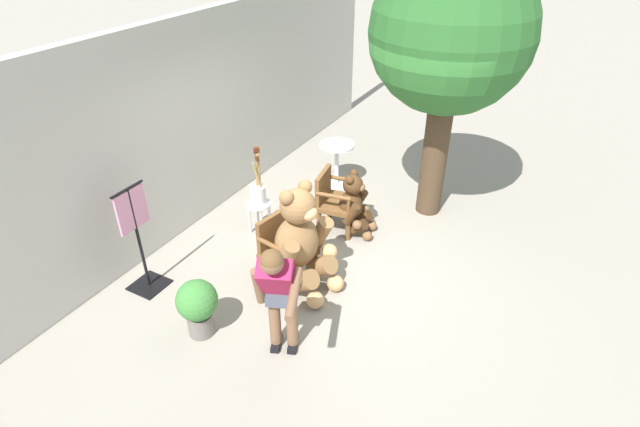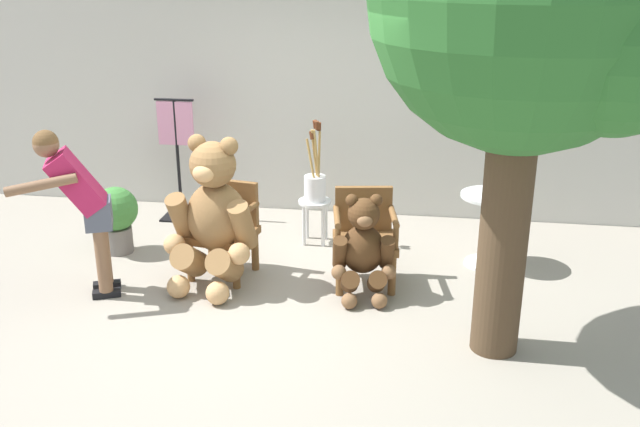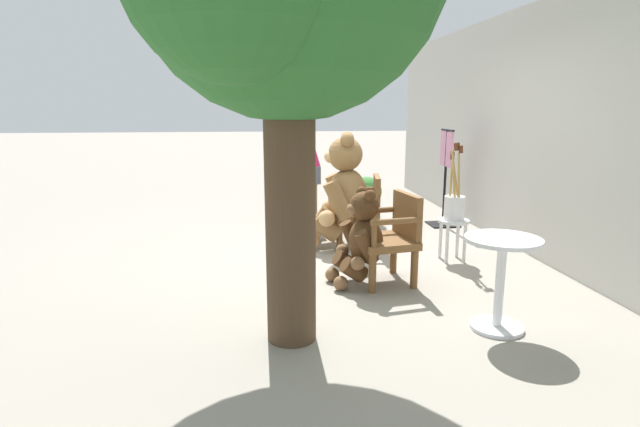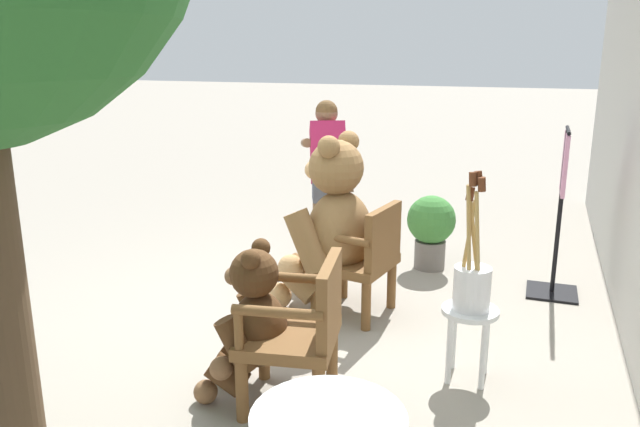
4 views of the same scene
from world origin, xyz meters
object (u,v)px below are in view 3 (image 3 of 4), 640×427
(white_stool, at_px, (453,229))
(brush_bucket, at_px, (454,203))
(potted_plant, at_px, (366,196))
(teddy_bear_small, at_px, (361,238))
(wooden_chair_right, at_px, (390,235))
(teddy_bear_large, at_px, (341,192))
(round_side_table, at_px, (501,273))
(clothing_display_stand, at_px, (445,175))
(person_visitor, at_px, (303,164))
(wooden_chair_left, at_px, (362,209))

(white_stool, distance_m, brush_bucket, 0.29)
(brush_bucket, distance_m, potted_plant, 2.01)
(potted_plant, bearing_deg, teddy_bear_small, -13.50)
(wooden_chair_right, xyz_separation_m, white_stool, (-0.59, 0.87, -0.11))
(teddy_bear_large, xyz_separation_m, round_side_table, (2.45, 0.80, -0.22))
(white_stool, relative_size, clothing_display_stand, 0.34)
(teddy_bear_large, xyz_separation_m, brush_bucket, (0.73, 1.12, -0.03))
(teddy_bear_small, distance_m, brush_bucket, 1.32)
(teddy_bear_large, relative_size, clothing_display_stand, 1.01)
(wooden_chair_right, height_order, teddy_bear_small, teddy_bear_small)
(teddy_bear_large, height_order, person_visitor, person_visitor)
(potted_plant, bearing_deg, person_visitor, -81.15)
(teddy_bear_large, bearing_deg, person_visitor, -160.32)
(clothing_display_stand, bearing_deg, teddy_bear_small, -36.78)
(teddy_bear_small, xyz_separation_m, person_visitor, (-2.38, -0.33, 0.44))
(wooden_chair_left, bearing_deg, wooden_chair_right, 0.01)
(teddy_bear_small, distance_m, round_side_table, 1.39)
(white_stool, bearing_deg, potted_plant, -163.92)
(teddy_bear_small, relative_size, person_visitor, 0.62)
(teddy_bear_large, relative_size, person_visitor, 0.92)
(wooden_chair_right, xyz_separation_m, person_visitor, (-2.36, -0.62, 0.44))
(brush_bucket, height_order, clothing_display_stand, clothing_display_stand)
(wooden_chair_left, bearing_deg, teddy_bear_small, -12.45)
(round_side_table, bearing_deg, wooden_chair_right, -154.25)
(wooden_chair_left, height_order, clothing_display_stand, clothing_display_stand)
(round_side_table, distance_m, clothing_display_stand, 3.46)
(potted_plant, bearing_deg, brush_bucket, 16.00)
(white_stool, height_order, brush_bucket, brush_bucket)
(teddy_bear_small, relative_size, potted_plant, 1.37)
(wooden_chair_right, height_order, person_visitor, person_visitor)
(potted_plant, bearing_deg, teddy_bear_large, -25.66)
(person_visitor, bearing_deg, clothing_display_stand, 85.95)
(teddy_bear_large, relative_size, teddy_bear_small, 1.48)
(person_visitor, xyz_separation_m, brush_bucket, (1.77, 1.49, -0.25))
(brush_bucket, relative_size, potted_plant, 1.24)
(wooden_chair_right, xyz_separation_m, clothing_display_stand, (-2.22, 1.38, 0.26))
(wooden_chair_left, height_order, round_side_table, wooden_chair_left)
(wooden_chair_left, xyz_separation_m, teddy_bear_large, (-0.02, -0.25, 0.21))
(wooden_chair_right, relative_size, person_visitor, 0.57)
(round_side_table, relative_size, clothing_display_stand, 0.53)
(wooden_chair_left, bearing_deg, teddy_bear_large, -95.42)
(brush_bucket, bearing_deg, clothing_display_stand, 162.46)
(wooden_chair_left, distance_m, brush_bucket, 1.13)
(wooden_chair_left, bearing_deg, clothing_display_stand, 123.69)
(round_side_table, bearing_deg, potted_plant, -176.36)
(wooden_chair_left, height_order, person_visitor, person_visitor)
(round_side_table, distance_m, potted_plant, 3.64)
(wooden_chair_left, relative_size, teddy_bear_large, 0.63)
(white_stool, distance_m, round_side_table, 1.75)
(wooden_chair_left, relative_size, potted_plant, 1.26)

